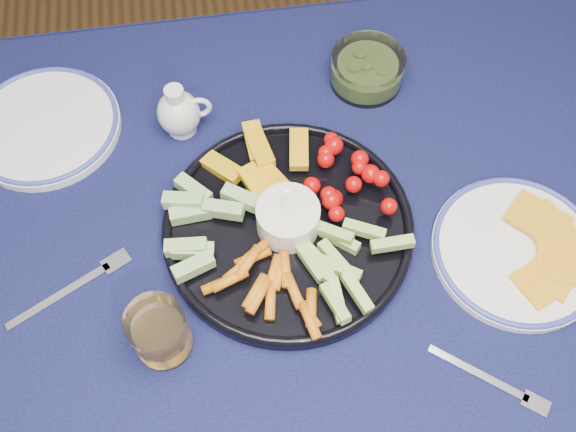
{
  "coord_description": "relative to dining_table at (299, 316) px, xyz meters",
  "views": [
    {
      "loc": [
        -0.07,
        -0.33,
        1.54
      ],
      "look_at": [
        -0.0,
        0.09,
        0.79
      ],
      "focal_mm": 40.0,
      "sensor_mm": 36.0,
      "label": 1
    }
  ],
  "objects": [
    {
      "name": "dining_table",
      "position": [
        0.0,
        0.0,
        0.0
      ],
      "size": [
        1.67,
        1.07,
        0.75
      ],
      "color": "#4B2B19",
      "rests_on": "ground"
    },
    {
      "name": "crudite_platter",
      "position": [
        -0.0,
        0.09,
        0.11
      ],
      "size": [
        0.35,
        0.35,
        0.11
      ],
      "color": "black",
      "rests_on": "dining_table"
    },
    {
      "name": "creamer_pitcher",
      "position": [
        -0.13,
        0.3,
        0.13
      ],
      "size": [
        0.08,
        0.06,
        0.09
      ],
      "color": "white",
      "rests_on": "dining_table"
    },
    {
      "name": "pickle_bowl",
      "position": [
        0.16,
        0.35,
        0.11
      ],
      "size": [
        0.12,
        0.12,
        0.05
      ],
      "color": "white",
      "rests_on": "dining_table"
    },
    {
      "name": "cheese_plate",
      "position": [
        0.3,
        0.01,
        0.1
      ],
      "size": [
        0.23,
        0.23,
        0.03
      ],
      "color": "white",
      "rests_on": "dining_table"
    },
    {
      "name": "juice_tumbler",
      "position": [
        -0.18,
        -0.04,
        0.13
      ],
      "size": [
        0.07,
        0.07,
        0.09
      ],
      "color": "white",
      "rests_on": "dining_table"
    },
    {
      "name": "fork_left",
      "position": [
        -0.29,
        0.06,
        0.09
      ],
      "size": [
        0.17,
        0.1,
        0.0
      ],
      "color": "silver",
      "rests_on": "dining_table"
    },
    {
      "name": "fork_right",
      "position": [
        0.22,
        -0.16,
        0.09
      ],
      "size": [
        0.13,
        0.11,
        0.0
      ],
      "color": "silver",
      "rests_on": "dining_table"
    },
    {
      "name": "side_plate_extra",
      "position": [
        -0.34,
        0.33,
        0.1
      ],
      "size": [
        0.23,
        0.23,
        0.02
      ],
      "color": "white",
      "rests_on": "dining_table"
    }
  ]
}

